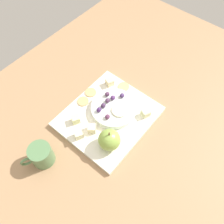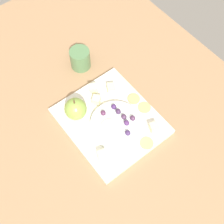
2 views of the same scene
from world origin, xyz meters
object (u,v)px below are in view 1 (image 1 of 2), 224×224
object	(u,v)px
serving_dish	(114,108)
cheese_cube_1	(110,82)
cracker_2	(124,87)
apple_whole	(109,140)
grape_0	(113,98)
grape_1	(103,105)
cracker_0	(83,101)
cheese_cube_0	(76,119)
grape_3	(107,117)
grape_5	(107,94)
cheese_cube_3	(92,128)
grape_6	(107,101)
cheese_cube_2	(146,113)
grape_4	(122,95)
cheese_cube_4	(79,134)
apple_slice_0	(120,110)
cracker_1	(91,92)
grape_2	(99,110)
platter	(109,116)
cup	(41,155)

from	to	relation	value
serving_dish	cheese_cube_1	bearing A→B (deg)	-132.89
cracker_2	apple_whole	bearing A→B (deg)	27.20
grape_0	grape_1	distance (cm)	4.83
serving_dish	cracker_0	bearing A→B (deg)	-68.26
cheese_cube_0	grape_3	bearing A→B (deg)	128.96
serving_dish	grape_5	world-z (taller)	grape_5
cheese_cube_3	grape_6	xyz separation A→B (cm)	(-11.32, -2.55, 1.76)
cheese_cube_0	grape_5	distance (cm)	14.57
cheese_cube_0	grape_5	world-z (taller)	grape_5
apple_whole	cheese_cube_2	xyz separation A→B (cm)	(-17.10, 2.45, -2.29)
cheese_cube_1	grape_5	distance (cm)	7.45
cheese_cube_2	grape_4	distance (cm)	10.58
cheese_cube_2	cheese_cube_4	xyz separation A→B (cm)	(21.33, -12.40, 0.00)
grape_3	apple_slice_0	world-z (taller)	grape_3
cracker_1	grape_6	world-z (taller)	grape_6
cracker_1	apple_slice_0	size ratio (longest dim) A/B	0.74
grape_2	grape_4	distance (cm)	10.31
grape_4	grape_6	distance (cm)	5.76
platter	grape_2	xyz separation A→B (cm)	(2.13, -2.73, 4.06)
cracker_1	grape_2	distance (cm)	10.82
grape_4	cheese_cube_4	bearing A→B (deg)	-5.38
cheese_cube_3	cracker_2	xyz separation A→B (cm)	(-21.91, -3.34, -1.16)
platter	grape_5	bearing A→B (deg)	-134.90
serving_dish	cheese_cube_4	world-z (taller)	cheese_cube_4
serving_dish	cracker_1	bearing A→B (deg)	-91.96
platter	cheese_cube_4	bearing A→B (deg)	-10.13
cracker_0	grape_6	xyz separation A→B (cm)	(-4.56, 8.14, 2.92)
serving_dish	grape_1	xyz separation A→B (cm)	(2.50, -2.84, 2.01)
grape_0	grape_3	size ratio (longest dim) A/B	1.00
grape_2	apple_slice_0	bearing A→B (deg)	131.08
grape_5	cheese_cube_3	bearing A→B (deg)	18.34
cracker_2	cheese_cube_4	bearing A→B (deg)	3.12
platter	cracker_1	bearing A→B (deg)	-104.73
cracker_1	grape_5	bearing A→B (deg)	104.45
cracker_0	grape_3	distance (cm)	12.83
serving_dish	apple_slice_0	bearing A→B (deg)	89.26
grape_1	cheese_cube_1	bearing A→B (deg)	-150.65
cup	cheese_cube_1	bearing A→B (deg)	-175.79
cheese_cube_4	cracker_1	bearing A→B (deg)	-149.75
apple_whole	apple_slice_0	size ratio (longest dim) A/B	1.27
grape_5	cheese_cube_1	bearing A→B (deg)	-147.21
cheese_cube_3	cracker_1	size ratio (longest dim) A/B	0.64
grape_1	cup	xyz separation A→B (cm)	(26.24, -3.33, -1.12)
serving_dish	cup	world-z (taller)	cup
serving_dish	cheese_cube_0	bearing A→B (deg)	-31.42
cheese_cube_4	grape_1	world-z (taller)	grape_1
cracker_2	cheese_cube_1	bearing A→B (deg)	-64.28
cheese_cube_1	cracker_0	distance (cm)	12.99
cracker_0	cup	world-z (taller)	cup
cheese_cube_4	grape_6	world-z (taller)	grape_6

